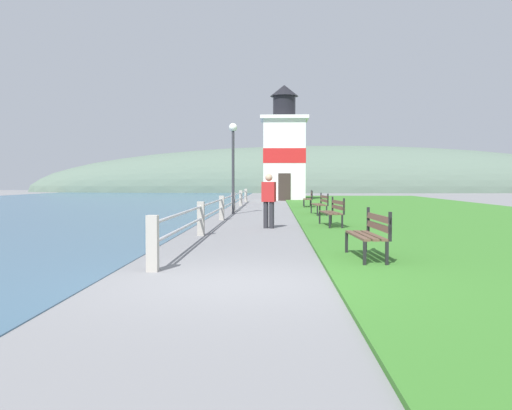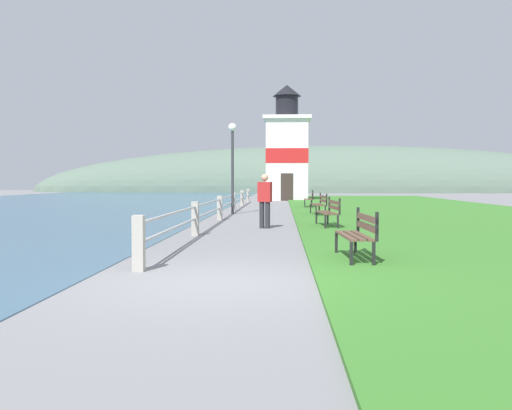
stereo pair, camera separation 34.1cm
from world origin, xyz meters
TOP-DOWN VIEW (x-y plane):
  - ground_plane at (0.00, 0.00)m, footprint 160.00×160.00m
  - grass_verge at (7.44, 18.22)m, footprint 12.00×54.66m
  - seawall_railing at (-1.34, 15.99)m, footprint 0.18×30.15m
  - park_bench_near at (2.33, 2.25)m, footprint 0.56×1.73m
  - park_bench_midway at (2.43, 9.62)m, footprint 0.63×1.85m
  - park_bench_far at (2.54, 15.60)m, footprint 0.60×1.86m
  - park_bench_by_lighthouse at (2.47, 22.63)m, footprint 0.53×1.65m
  - lighthouse at (1.35, 35.01)m, footprint 3.54×3.54m
  - person_strolling at (0.44, 9.37)m, footprint 0.45×0.32m
  - lamp_post at (-1.19, 16.83)m, footprint 0.36×0.36m
  - distant_hillside at (8.00, 66.44)m, footprint 80.00×16.00m

SIDE VIEW (x-z plane):
  - ground_plane at x=0.00m, z-range 0.00..0.00m
  - distant_hillside at x=8.00m, z-range -6.00..6.00m
  - grass_verge at x=7.44m, z-range 0.00..0.06m
  - park_bench_by_lighthouse at x=2.47m, z-range 0.07..1.01m
  - park_bench_near at x=2.33m, z-range 0.07..1.01m
  - park_bench_midway at x=2.43m, z-range 0.07..1.01m
  - park_bench_far at x=2.54m, z-range 0.07..1.01m
  - seawall_railing at x=-1.34m, z-range 0.09..0.99m
  - person_strolling at x=0.44m, z-range 0.07..1.73m
  - lamp_post at x=-1.19m, z-range 0.76..4.72m
  - lighthouse at x=1.35m, z-range -0.69..7.94m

